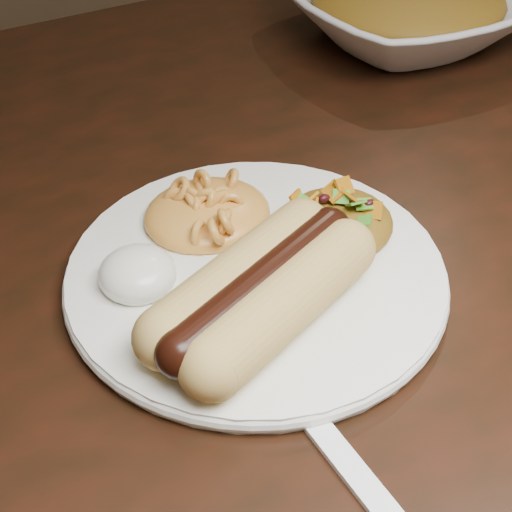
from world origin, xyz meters
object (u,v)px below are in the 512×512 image
table (332,303)px  plate (256,275)px  fork (337,451)px  serving_bowl (406,10)px

table → plate: bearing=-158.9°
fork → serving_bowl: (0.35, 0.41, 0.03)m
serving_bowl → plate: bearing=-140.8°
serving_bowl → fork: bearing=-130.7°
fork → serving_bowl: 0.54m
plate → serving_bowl: size_ratio=1.03×
table → plate: size_ratio=6.24×
plate → table: bearing=21.1°
table → plate: (-0.09, -0.04, 0.10)m
fork → table: bearing=54.4°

